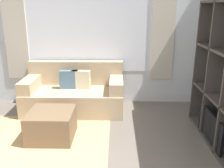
{
  "coord_description": "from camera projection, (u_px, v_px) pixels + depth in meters",
  "views": [
    {
      "loc": [
        0.53,
        -1.44,
        1.87
      ],
      "look_at": [
        0.47,
        1.87,
        0.85
      ],
      "focal_mm": 40.0,
      "sensor_mm": 36.0,
      "label": 1
    }
  ],
  "objects": [
    {
      "name": "area_rug",
      "position": [
        25.0,
        141.0,
        3.63
      ],
      "size": [
        2.46,
        1.71,
        0.01
      ],
      "primitive_type": "cube",
      "color": "tan",
      "rests_on": "ground_plane"
    },
    {
      "name": "wall_back",
      "position": [
        89.0,
        35.0,
        4.81
      ],
      "size": [
        5.7,
        0.11,
        2.7
      ],
      "color": "silver",
      "rests_on": "ground_plane"
    },
    {
      "name": "ottoman",
      "position": [
        52.0,
        125.0,
        3.67
      ],
      "size": [
        0.65,
        0.64,
        0.43
      ],
      "color": "brown",
      "rests_on": "ground_plane"
    },
    {
      "name": "couch_main",
      "position": [
        74.0,
        94.0,
        4.67
      ],
      "size": [
        1.81,
        0.88,
        0.88
      ],
      "color": "tan",
      "rests_on": "ground_plane"
    }
  ]
}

